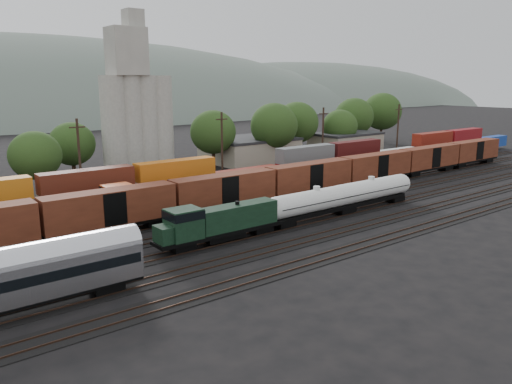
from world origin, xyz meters
TOP-DOWN VIEW (x-y plane):
  - ground at (0.00, 0.00)m, footprint 600.00×600.00m
  - tracks at (0.00, 0.00)m, footprint 180.00×33.20m
  - green_locomotive at (-7.09, -5.00)m, footprint 15.87×2.80m
  - tank_car_a at (7.70, -5.00)m, footprint 15.69×2.81m
  - tank_car_b at (18.05, -5.00)m, footprint 15.79×2.83m
  - orange_locomotive at (-7.36, 10.00)m, footprint 17.21×2.87m
  - boxcar_string at (-6.91, 5.00)m, footprint 153.60×2.90m
  - container_wall at (1.66, 15.00)m, footprint 178.40×2.60m
  - grain_silo at (3.28, 36.00)m, footprint 13.40×5.00m
  - industrial_sheds at (6.63, 35.25)m, footprint 119.38×17.26m
  - tree_band at (17.06, 37.14)m, footprint 168.23×20.87m
  - utility_poles at (0.00, 22.00)m, footprint 122.20×0.36m
  - distant_hills at (23.92, 260.00)m, footprint 860.00×286.00m

SIDE VIEW (x-z plane):
  - distant_hills at x=23.92m, z-range -85.56..44.44m
  - ground at x=0.00m, z-range 0.00..0.00m
  - tracks at x=0.00m, z-range -0.05..0.15m
  - green_locomotive at x=-7.09m, z-range 0.31..4.51m
  - tank_car_a at x=7.70m, z-range 0.40..4.52m
  - orange_locomotive at x=-7.36m, z-range 0.31..4.61m
  - tank_car_b at x=18.05m, z-range 0.41..4.54m
  - industrial_sheds at x=6.63m, z-range 0.01..5.11m
  - container_wall at x=1.66m, z-range -0.04..5.76m
  - boxcar_string at x=-6.91m, z-range 1.02..5.22m
  - utility_poles at x=0.00m, z-range 0.21..12.21m
  - tree_band at x=17.06m, z-range 0.33..14.17m
  - grain_silo at x=3.28m, z-range -3.24..25.76m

